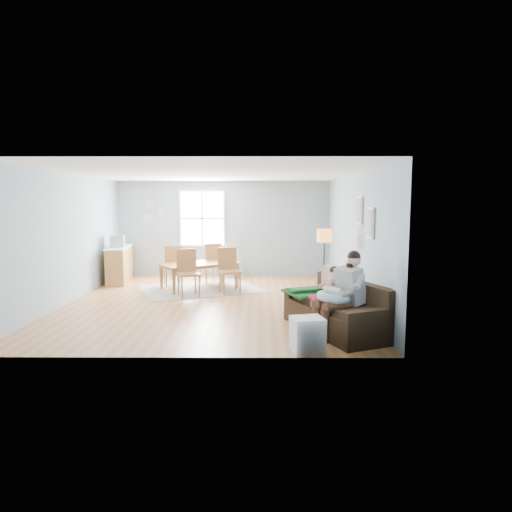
{
  "coord_description": "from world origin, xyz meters",
  "views": [
    {
      "loc": [
        1.02,
        -9.51,
        2.11
      ],
      "look_at": [
        0.95,
        -0.13,
        1.0
      ],
      "focal_mm": 32.0,
      "sensor_mm": 36.0,
      "label": 1
    }
  ],
  "objects_px": {
    "floor_lamp": "(324,242)",
    "chair_nw": "(173,263)",
    "sofa": "(338,313)",
    "monitor": "(117,241)",
    "toddler": "(329,287)",
    "baby_swing": "(231,263)",
    "father": "(342,292)",
    "chair_ne": "(211,260)",
    "chair_sw": "(188,269)",
    "dining_table": "(200,276)",
    "counter": "(120,264)",
    "storage_cube": "(307,334)",
    "chair_se": "(229,267)"
  },
  "relations": [
    {
      "from": "sofa",
      "to": "counter",
      "type": "height_order",
      "value": "counter"
    },
    {
      "from": "father",
      "to": "storage_cube",
      "type": "xyz_separation_m",
      "value": [
        -0.62,
        -0.7,
        -0.48
      ]
    },
    {
      "from": "storage_cube",
      "to": "chair_sw",
      "type": "xyz_separation_m",
      "value": [
        -2.29,
        3.83,
        0.37
      ]
    },
    {
      "from": "chair_nw",
      "to": "chair_ne",
      "type": "bearing_deg",
      "value": 23.77
    },
    {
      "from": "sofa",
      "to": "father",
      "type": "distance_m",
      "value": 0.54
    },
    {
      "from": "storage_cube",
      "to": "chair_nw",
      "type": "xyz_separation_m",
      "value": [
        -2.84,
        5.04,
        0.36
      ]
    },
    {
      "from": "monitor",
      "to": "baby_swing",
      "type": "xyz_separation_m",
      "value": [
        2.89,
        0.92,
        -0.67
      ]
    },
    {
      "from": "chair_se",
      "to": "sofa",
      "type": "bearing_deg",
      "value": -57.7
    },
    {
      "from": "chair_se",
      "to": "baby_swing",
      "type": "xyz_separation_m",
      "value": [
        -0.07,
        2.08,
        -0.18
      ]
    },
    {
      "from": "chair_se",
      "to": "father",
      "type": "bearing_deg",
      "value": -60.19
    },
    {
      "from": "chair_sw",
      "to": "monitor",
      "type": "height_order",
      "value": "monitor"
    },
    {
      "from": "sofa",
      "to": "toddler",
      "type": "height_order",
      "value": "toddler"
    },
    {
      "from": "counter",
      "to": "monitor",
      "type": "relative_size",
      "value": 4.41
    },
    {
      "from": "sofa",
      "to": "storage_cube",
      "type": "distance_m",
      "value": 1.2
    },
    {
      "from": "chair_ne",
      "to": "counter",
      "type": "xyz_separation_m",
      "value": [
        -2.47,
        0.26,
        -0.13
      ]
    },
    {
      "from": "chair_nw",
      "to": "baby_swing",
      "type": "height_order",
      "value": "chair_nw"
    },
    {
      "from": "toddler",
      "to": "chair_sw",
      "type": "height_order",
      "value": "chair_sw"
    },
    {
      "from": "chair_sw",
      "to": "dining_table",
      "type": "bearing_deg",
      "value": 77.67
    },
    {
      "from": "father",
      "to": "counter",
      "type": "xyz_separation_m",
      "value": [
        -5.02,
        5.0,
        -0.24
      ]
    },
    {
      "from": "sofa",
      "to": "monitor",
      "type": "distance_m",
      "value": 6.66
    },
    {
      "from": "toddler",
      "to": "storage_cube",
      "type": "distance_m",
      "value": 1.35
    },
    {
      "from": "counter",
      "to": "toddler",
      "type": "bearing_deg",
      "value": -42.85
    },
    {
      "from": "chair_se",
      "to": "monitor",
      "type": "distance_m",
      "value": 3.21
    },
    {
      "from": "father",
      "to": "chair_sw",
      "type": "relative_size",
      "value": 1.28
    },
    {
      "from": "floor_lamp",
      "to": "storage_cube",
      "type": "xyz_separation_m",
      "value": [
        -0.69,
        -3.25,
        -1.04
      ]
    },
    {
      "from": "father",
      "to": "floor_lamp",
      "type": "relative_size",
      "value": 0.88
    },
    {
      "from": "monitor",
      "to": "father",
      "type": "bearing_deg",
      "value": -43.31
    },
    {
      "from": "father",
      "to": "chair_nw",
      "type": "relative_size",
      "value": 1.31
    },
    {
      "from": "father",
      "to": "chair_ne",
      "type": "xyz_separation_m",
      "value": [
        -2.55,
        4.74,
        -0.11
      ]
    },
    {
      "from": "storage_cube",
      "to": "counter",
      "type": "relative_size",
      "value": 0.3
    },
    {
      "from": "storage_cube",
      "to": "monitor",
      "type": "height_order",
      "value": "monitor"
    },
    {
      "from": "sofa",
      "to": "floor_lamp",
      "type": "relative_size",
      "value": 1.44
    },
    {
      "from": "chair_ne",
      "to": "dining_table",
      "type": "bearing_deg",
      "value": -103.26
    },
    {
      "from": "floor_lamp",
      "to": "chair_ne",
      "type": "relative_size",
      "value": 1.47
    },
    {
      "from": "dining_table",
      "to": "chair_nw",
      "type": "xyz_separation_m",
      "value": [
        -0.73,
        0.41,
        0.28
      ]
    },
    {
      "from": "sofa",
      "to": "chair_nw",
      "type": "xyz_separation_m",
      "value": [
        -3.47,
        4.01,
        0.3
      ]
    },
    {
      "from": "floor_lamp",
      "to": "monitor",
      "type": "height_order",
      "value": "floor_lamp"
    },
    {
      "from": "dining_table",
      "to": "chair_sw",
      "type": "distance_m",
      "value": 0.87
    },
    {
      "from": "father",
      "to": "chair_nw",
      "type": "xyz_separation_m",
      "value": [
        -3.46,
        4.33,
        -0.12
      ]
    },
    {
      "from": "chair_ne",
      "to": "monitor",
      "type": "xyz_separation_m",
      "value": [
        -2.42,
        -0.05,
        0.49
      ]
    },
    {
      "from": "father",
      "to": "counter",
      "type": "distance_m",
      "value": 7.09
    },
    {
      "from": "chair_nw",
      "to": "chair_sw",
      "type": "bearing_deg",
      "value": -65.55
    },
    {
      "from": "sofa",
      "to": "floor_lamp",
      "type": "bearing_deg",
      "value": 88.31
    },
    {
      "from": "toddler",
      "to": "chair_nw",
      "type": "relative_size",
      "value": 0.82
    },
    {
      "from": "storage_cube",
      "to": "monitor",
      "type": "relative_size",
      "value": 1.3
    },
    {
      "from": "dining_table",
      "to": "toddler",
      "type": "bearing_deg",
      "value": -84.52
    },
    {
      "from": "sofa",
      "to": "father",
      "type": "relative_size",
      "value": 1.65
    },
    {
      "from": "toddler",
      "to": "baby_swing",
      "type": "distance_m",
      "value": 5.49
    },
    {
      "from": "sofa",
      "to": "chair_nw",
      "type": "bearing_deg",
      "value": 130.86
    },
    {
      "from": "floor_lamp",
      "to": "chair_nw",
      "type": "bearing_deg",
      "value": 153.15
    }
  ]
}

